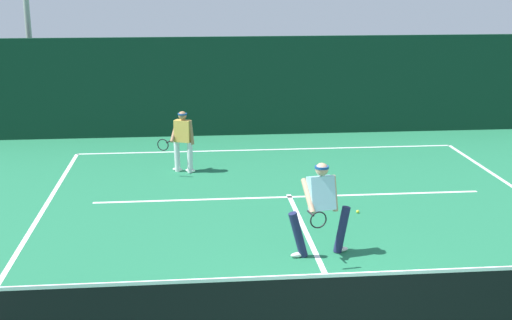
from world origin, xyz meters
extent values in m
cube|color=white|center=(0.00, 10.50, 0.00)|extent=(10.48, 0.10, 0.01)
cube|color=white|center=(0.00, 6.22, 0.00)|extent=(8.55, 0.10, 0.01)
cube|color=white|center=(0.00, 3.20, 0.00)|extent=(0.10, 6.40, 0.01)
cube|color=black|center=(0.00, 0.00, 0.47)|extent=(11.31, 0.02, 0.94)
cube|color=white|center=(0.00, 0.00, 0.96)|extent=(11.31, 0.03, 0.05)
cylinder|color=#1E234C|center=(0.46, 3.05, 0.42)|extent=(0.32, 0.21, 0.85)
cylinder|color=#1E234C|center=(-0.34, 2.87, 0.42)|extent=(0.39, 0.22, 0.85)
ellipsoid|color=white|center=(0.46, 3.05, 0.04)|extent=(0.28, 0.16, 0.09)
ellipsoid|color=white|center=(-0.34, 2.87, 0.04)|extent=(0.28, 0.16, 0.09)
cube|color=#9EDBEA|center=(0.06, 2.96, 1.13)|extent=(0.50, 0.44, 0.62)
cylinder|color=tan|center=(0.30, 3.01, 1.10)|extent=(0.19, 0.13, 0.65)
cylinder|color=tan|center=(-0.17, 2.91, 1.10)|extent=(0.20, 0.52, 0.53)
sphere|color=tan|center=(0.06, 2.96, 1.55)|extent=(0.22, 0.22, 0.22)
cylinder|color=#19478C|center=(0.06, 2.96, 1.59)|extent=(0.29, 0.29, 0.04)
cylinder|color=black|center=(-0.17, 2.66, 0.88)|extent=(0.09, 0.26, 0.03)
torus|color=black|center=(-0.10, 2.32, 0.88)|extent=(0.29, 0.08, 0.29)
cylinder|color=silver|center=(-2.17, 8.42, 0.38)|extent=(0.19, 0.18, 0.77)
cylinder|color=silver|center=(-2.49, 8.55, 0.38)|extent=(0.19, 0.19, 0.77)
ellipsoid|color=white|center=(-2.17, 8.42, 0.04)|extent=(0.28, 0.20, 0.09)
ellipsoid|color=white|center=(-2.49, 8.55, 0.04)|extent=(0.28, 0.20, 0.09)
cube|color=#E5B24C|center=(-2.33, 8.48, 1.04)|extent=(0.45, 0.36, 0.54)
cylinder|color=#9E704C|center=(-2.13, 8.40, 1.01)|extent=(0.17, 0.14, 0.59)
cylinder|color=#9E704C|center=(-2.53, 8.57, 1.01)|extent=(0.26, 0.45, 0.51)
sphere|color=#9E704C|center=(-2.33, 8.48, 1.43)|extent=(0.21, 0.21, 0.21)
cylinder|color=#19478C|center=(-2.33, 8.48, 1.46)|extent=(0.29, 0.29, 0.04)
cylinder|color=black|center=(-2.68, 8.36, 0.81)|extent=(0.13, 0.25, 0.03)
torus|color=black|center=(-2.81, 8.04, 0.81)|extent=(0.28, 0.14, 0.29)
sphere|color=#D1E033|center=(1.24, 5.03, 0.03)|extent=(0.07, 0.07, 0.07)
cube|color=#0E3323|center=(0.00, 12.46, 1.49)|extent=(23.31, 0.12, 2.97)
cylinder|color=#9EA39E|center=(-7.05, 14.09, 3.84)|extent=(0.18, 0.18, 7.67)
camera|label=1|loc=(-2.14, -8.19, 4.75)|focal=48.68mm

